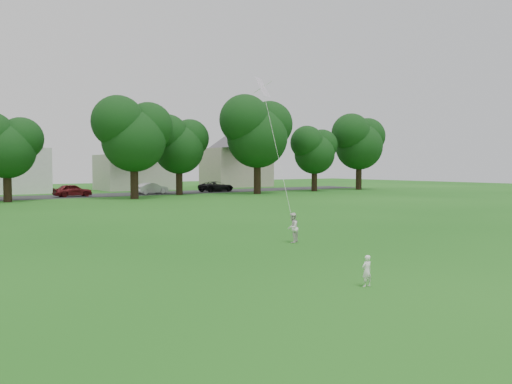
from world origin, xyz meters
TOP-DOWN VIEW (x-y plane):
  - ground at (0.00, 0.00)m, footprint 160.00×160.00m
  - street at (0.00, 42.00)m, footprint 90.00×7.00m
  - toddler at (-0.16, -2.50)m, footprint 0.32×0.22m
  - older_boy at (3.10, 4.38)m, footprint 0.75×0.71m
  - kite at (3.38, 5.79)m, footprint 1.10×1.86m
  - tree_row at (1.84, 35.47)m, footprint 84.93×9.40m
  - house_row at (0.72, 52.00)m, footprint 76.84×13.98m

SIDE VIEW (x-z plane):
  - ground at x=0.00m, z-range 0.00..0.00m
  - street at x=0.00m, z-range 0.00..0.01m
  - toddler at x=-0.16m, z-range 0.00..0.83m
  - older_boy at x=3.10m, z-range 0.00..1.24m
  - kite at x=3.38m, z-range 0.50..7.14m
  - house_row at x=0.72m, z-range -0.20..10.33m
  - tree_row at x=1.84m, z-range 1.00..12.34m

